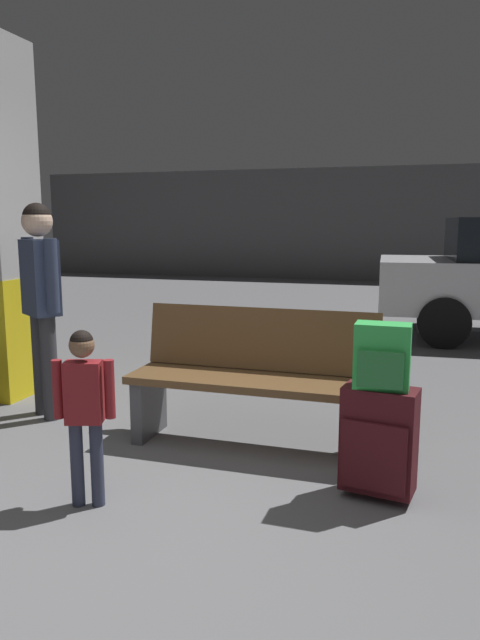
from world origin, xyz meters
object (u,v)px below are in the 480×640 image
at_px(child, 84,399).
at_px(adult, 41,287).
at_px(bench, 253,379).
at_px(backpack_bright, 382,357).
at_px(suitcase, 379,440).

height_order(child, adult, adult).
relative_size(bench, child, 1.73).
bearing_deg(bench, child, -118.40).
relative_size(backpack_bright, child, 0.37).
height_order(suitcase, child, child).
xyz_separation_m(suitcase, backpack_bright, (0.00, -0.00, 0.45)).
bearing_deg(child, adult, 132.08).
xyz_separation_m(bench, suitcase, (0.84, -0.57, -0.12)).
distance_m(bench, backpack_bright, 1.07).
height_order(bench, child, child).
bearing_deg(child, backpack_bright, 19.86).
distance_m(backpack_bright, child, 1.54).
bearing_deg(adult, backpack_bright, -14.64).
bearing_deg(backpack_bright, suitcase, 149.97).
distance_m(bench, child, 1.24).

